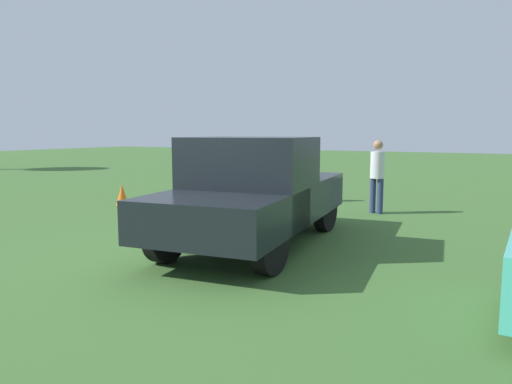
% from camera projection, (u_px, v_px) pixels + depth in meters
% --- Properties ---
extents(ground_plane, '(80.00, 80.00, 0.00)m').
position_uv_depth(ground_plane, '(205.00, 253.00, 7.54)').
color(ground_plane, '#3D662D').
extents(pickup_truck, '(4.97, 2.45, 1.82)m').
position_uv_depth(pickup_truck, '(253.00, 190.00, 7.88)').
color(pickup_truck, black).
rests_on(pickup_truck, ground_plane).
extents(person_bystander, '(0.45, 0.45, 1.70)m').
position_uv_depth(person_bystander, '(288.00, 167.00, 12.91)').
color(person_bystander, black).
rests_on(person_bystander, ground_plane).
extents(person_visitor, '(0.41, 0.41, 1.71)m').
position_uv_depth(person_visitor, '(377.00, 172.00, 11.07)').
color(person_visitor, navy).
rests_on(person_visitor, ground_plane).
extents(traffic_cone, '(0.32, 0.32, 0.55)m').
position_uv_depth(traffic_cone, '(122.00, 195.00, 12.37)').
color(traffic_cone, orange).
rests_on(traffic_cone, ground_plane).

